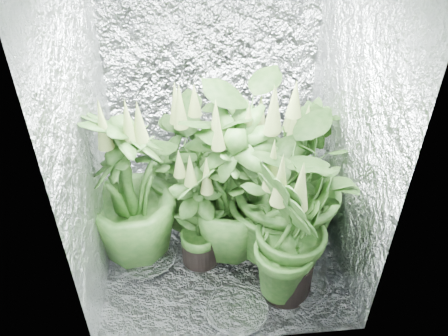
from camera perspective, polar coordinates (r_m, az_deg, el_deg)
name	(u,v)px	position (r m, az deg, el deg)	size (l,w,h in m)	color
ground	(221,242)	(3.27, -0.38, -9.70)	(1.60, 1.60, 0.00)	silver
walls	(220,125)	(2.66, -0.47, 5.65)	(1.62, 1.62, 2.00)	silver
plant_a	(194,161)	(3.15, -3.93, 0.95)	(0.93, 0.93, 1.14)	black
plant_b	(244,167)	(3.13, 2.59, 0.11)	(0.73, 0.73, 1.11)	black
plant_c	(300,163)	(3.35, 9.91, 0.71)	(0.57, 0.57, 0.97)	black
plant_d	(129,189)	(2.90, -12.28, -2.68)	(0.86, 0.86, 1.21)	black
plant_e	(283,182)	(2.83, 7.70, -1.88)	(1.27, 1.27, 1.30)	black
plant_f	(199,215)	(2.88, -3.29, -6.21)	(0.61, 0.61, 0.90)	black
plant_g	(292,234)	(2.64, 8.85, -8.50)	(0.65, 0.65, 1.11)	black
plant_h	(231,188)	(2.88, 0.88, -2.63)	(0.82, 0.82, 1.16)	black
circulation_fan	(286,172)	(3.73, 8.11, -0.57)	(0.17, 0.29, 0.34)	black
plant_label	(301,261)	(2.78, 10.01, -11.91)	(0.05, 0.01, 0.08)	white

